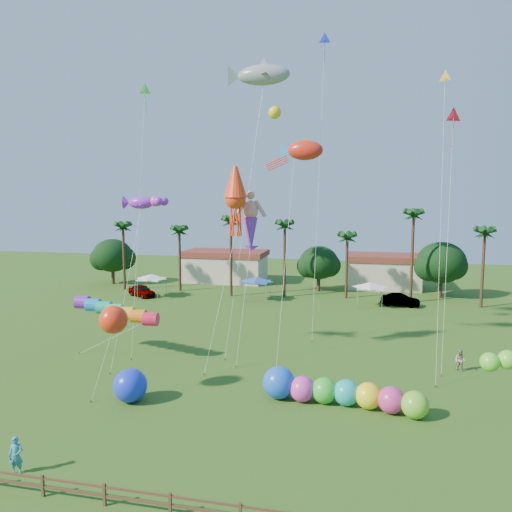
% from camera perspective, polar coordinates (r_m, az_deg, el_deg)
% --- Properties ---
extents(ground, '(160.00, 160.00, 0.00)m').
position_cam_1_polar(ground, '(28.44, -4.79, -20.78)').
color(ground, '#285116').
rests_on(ground, ground).
extents(tree_line, '(69.46, 8.91, 11.00)m').
position_cam_1_polar(tree_line, '(68.70, 9.24, -0.71)').
color(tree_line, '#3A2819').
rests_on(tree_line, ground).
extents(buildings_row, '(35.00, 7.00, 4.00)m').
position_cam_1_polar(buildings_row, '(75.61, 4.46, -1.70)').
color(buildings_row, beige).
rests_on(buildings_row, ground).
extents(tent_row, '(31.00, 4.00, 0.60)m').
position_cam_1_polar(tent_row, '(62.75, 0.00, -2.75)').
color(tent_row, white).
rests_on(tent_row, ground).
extents(fence, '(36.12, 0.12, 1.00)m').
position_cam_1_polar(fence, '(23.27, -9.78, -25.94)').
color(fence, brown).
rests_on(fence, ground).
extents(car_a, '(4.81, 4.01, 1.55)m').
position_cam_1_polar(car_a, '(67.88, -12.92, -3.88)').
color(car_a, '#4C4C54').
rests_on(car_a, ground).
extents(car_b, '(4.72, 2.37, 1.49)m').
position_cam_1_polar(car_b, '(62.89, 16.16, -4.86)').
color(car_b, '#4C4C54').
rests_on(car_b, ground).
extents(spectator_a, '(0.77, 0.61, 1.85)m').
position_cam_1_polar(spectator_a, '(27.96, -25.74, -19.86)').
color(spectator_a, teal).
rests_on(spectator_a, ground).
extents(spectator_b, '(1.04, 1.03, 1.70)m').
position_cam_1_polar(spectator_b, '(41.48, 22.29, -10.98)').
color(spectator_b, '#9F9C84').
rests_on(spectator_b, ground).
extents(caterpillar_inflatable, '(10.45, 3.15, 2.13)m').
position_cam_1_polar(caterpillar_inflatable, '(33.04, 9.13, -15.08)').
color(caterpillar_inflatable, '#E63CB7').
rests_on(caterpillar_inflatable, ground).
extents(blue_ball, '(2.18, 2.18, 2.18)m').
position_cam_1_polar(blue_ball, '(34.09, -14.18, -14.15)').
color(blue_ball, '#1934E7').
rests_on(blue_ball, ground).
extents(rainbow_tube, '(8.86, 1.74, 4.00)m').
position_cam_1_polar(rainbow_tube, '(41.75, -14.46, -6.86)').
color(rainbow_tube, '#F11A4A').
rests_on(rainbow_tube, ground).
extents(green_worm, '(10.09, 3.36, 3.96)m').
position_cam_1_polar(green_worm, '(33.72, 25.16, -10.91)').
color(green_worm, '#5DDA30').
rests_on(green_worm, ground).
extents(orange_ball_kite, '(2.31, 2.36, 6.15)m').
position_cam_1_polar(orange_ball_kite, '(33.88, -15.98, -7.01)').
color(orange_ball_kite, red).
rests_on(orange_ball_kite, ground).
extents(merman_kite, '(2.23, 4.19, 13.19)m').
position_cam_1_polar(merman_kite, '(40.50, -0.63, 3.53)').
color(merman_kite, '#E18D7F').
rests_on(merman_kite, ground).
extents(fish_kite, '(4.48, 6.78, 17.77)m').
position_cam_1_polar(fish_kite, '(41.24, 5.66, 11.93)').
color(fish_kite, red).
rests_on(fish_kite, ground).
extents(shark_kite, '(6.51, 7.88, 24.65)m').
position_cam_1_polar(shark_kite, '(45.56, 0.87, 19.98)').
color(shark_kite, gray).
rests_on(shark_kite, ground).
extents(squid_kite, '(2.57, 5.20, 15.62)m').
position_cam_1_polar(squid_kite, '(39.27, -2.37, 6.55)').
color(squid_kite, '#FA3B14').
rests_on(squid_kite, ground).
extents(lobster_kite, '(3.67, 5.43, 13.40)m').
position_cam_1_polar(lobster_kite, '(40.92, -13.00, 5.96)').
color(lobster_kite, purple).
rests_on(lobster_kite, ground).
extents(delta_kite_red, '(1.38, 3.62, 19.85)m').
position_cam_1_polar(delta_kite_red, '(41.53, 21.63, 14.33)').
color(delta_kite_red, red).
rests_on(delta_kite_red, ground).
extents(delta_kite_yellow, '(1.00, 5.19, 22.39)m').
position_cam_1_polar(delta_kite_yellow, '(41.01, 20.78, 17.68)').
color(delta_kite_yellow, gold).
rests_on(delta_kite_yellow, ground).
extents(delta_kite_green, '(1.15, 4.09, 22.52)m').
position_cam_1_polar(delta_kite_green, '(44.36, -12.61, 17.41)').
color(delta_kite_green, green).
rests_on(delta_kite_green, ground).
extents(delta_kite_blue, '(1.29, 4.65, 28.32)m').
position_cam_1_polar(delta_kite_blue, '(50.63, 7.83, 22.74)').
color(delta_kite_blue, '#1A2EED').
rests_on(delta_kite_blue, ground).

